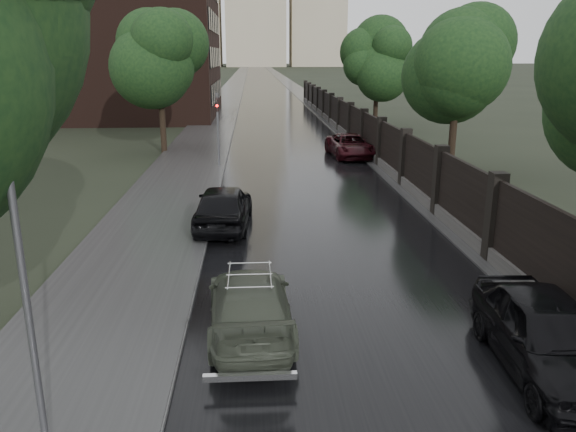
% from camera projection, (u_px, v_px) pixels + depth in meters
% --- Properties ---
extents(road, '(8.00, 420.00, 0.02)m').
position_uv_depth(road, '(259.00, 73.00, 189.15)').
color(road, black).
rests_on(road, ground).
extents(sidewalk_left, '(4.00, 420.00, 0.16)m').
position_uv_depth(sidewalk_left, '(241.00, 73.00, 188.77)').
color(sidewalk_left, '#2D2D2D').
rests_on(sidewalk_left, ground).
extents(verge_right, '(3.00, 420.00, 0.08)m').
position_uv_depth(verge_right, '(275.00, 73.00, 189.48)').
color(verge_right, '#2D2D2D').
rests_on(verge_right, ground).
extents(fence_right, '(0.45, 75.72, 2.70)m').
position_uv_depth(fence_right, '(358.00, 131.00, 37.63)').
color(fence_right, '#383533').
rests_on(fence_right, ground).
extents(tree_left_far, '(4.25, 4.25, 7.39)m').
position_uv_depth(tree_left_far, '(159.00, 67.00, 33.77)').
color(tree_left_far, black).
rests_on(tree_left_far, ground).
extents(tree_right_b, '(4.08, 4.08, 7.01)m').
position_uv_depth(tree_right_b, '(457.00, 76.00, 27.11)').
color(tree_right_b, black).
rests_on(tree_right_b, ground).
extents(tree_right_c, '(4.08, 4.08, 7.01)m').
position_uv_depth(tree_right_c, '(377.00, 68.00, 44.38)').
color(tree_right_c, black).
rests_on(tree_right_c, ground).
extents(lamp_post, '(0.25, 0.12, 5.11)m').
position_uv_depth(lamp_post, '(28.00, 315.00, 7.31)').
color(lamp_post, '#59595E').
rests_on(lamp_post, ground).
extents(traffic_light, '(0.16, 0.32, 4.00)m').
position_uv_depth(traffic_light, '(218.00, 124.00, 29.98)').
color(traffic_light, '#59595E').
rests_on(traffic_light, ground).
extents(brick_building, '(24.00, 18.00, 20.00)m').
position_uv_depth(brick_building, '(86.00, 10.00, 52.95)').
color(brick_building, black).
rests_on(brick_building, ground).
extents(volga_sedan, '(2.00, 4.54, 1.30)m').
position_uv_depth(volga_sedan, '(250.00, 304.00, 12.36)').
color(volga_sedan, '#414839').
rests_on(volga_sedan, ground).
extents(hatchback_left, '(2.13, 4.72, 1.57)m').
position_uv_depth(hatchback_left, '(223.00, 206.00, 19.84)').
color(hatchback_left, black).
rests_on(hatchback_left, ground).
extents(car_right_near, '(2.11, 4.69, 1.56)m').
position_uv_depth(car_right_near, '(548.00, 335.00, 10.72)').
color(car_right_near, black).
rests_on(car_right_near, ground).
extents(car_right_far, '(2.68, 5.09, 1.37)m').
position_uv_depth(car_right_far, '(350.00, 146.00, 33.71)').
color(car_right_far, black).
rests_on(car_right_far, ground).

